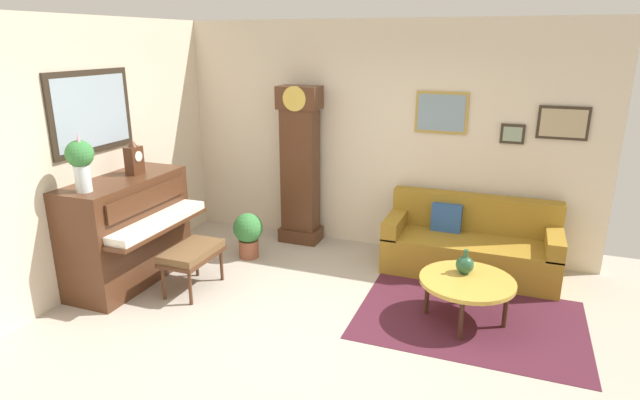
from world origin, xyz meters
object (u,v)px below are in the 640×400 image
Objects in this scene: grandfather_clock at (300,170)px; mantel_clock at (134,159)px; piano at (129,230)px; flower_vase at (80,160)px; piano_bench at (192,254)px; coffee_table at (467,282)px; green_jug at (465,265)px; potted_plant at (248,232)px; couch at (470,245)px.

grandfather_clock is 5.34× the size of mantel_clock.
piano is 3.79× the size of mantel_clock.
flower_vase reaches higher than piano.
flower_vase is at bearing -89.88° from piano.
grandfather_clock reaches higher than piano_bench.
flower_vase is at bearing -90.04° from mantel_clock.
piano_bench is at bearing -172.71° from coffee_table.
green_jug is (2.73, 0.48, 0.11)m from piano_bench.
potted_plant is at bearing 169.16° from green_jug.
coffee_table is at bearing 14.64° from flower_vase.
mantel_clock is at bearing -129.41° from grandfather_clock.
mantel_clock is (-3.53, -0.19, 0.94)m from coffee_table.
coffee_table is 2.32× the size of mantel_clock.
mantel_clock is 0.66× the size of flower_vase.
mantel_clock reaches higher than potted_plant.
grandfather_clock is 2.69m from coffee_table.
piano reaches higher than potted_plant.
grandfather_clock is at bearing 53.97° from piano.
grandfather_clock reaches higher than mantel_clock.
piano_bench is at bearing -12.03° from mantel_clock.
couch is (3.46, 1.58, -0.28)m from piano.
piano_bench is 2.77m from green_jug.
couch is 3.39× the size of potted_plant.
couch is 4.21m from flower_vase.
flower_vase is at bearing -148.69° from couch.
grandfather_clock is at bearing 175.22° from couch.
green_jug is (3.49, 1.05, -0.96)m from flower_vase.
couch reaches higher than coffee_table.
piano is 0.77m from mantel_clock.
piano is 0.76× the size of couch.
mantel_clock is (-3.46, -1.37, 1.03)m from couch.
green_jug is at bearing 5.22° from mantel_clock.
piano_bench is 0.37× the size of couch.
grandfather_clock is 2.31× the size of coffee_table.
coffee_table is at bearing 7.29° from piano_bench.
piano is 1.64× the size of coffee_table.
mantel_clock is at bearing -137.69° from potted_plant.
green_jug reaches higher than potted_plant.
green_jug reaches higher than coffee_table.
grandfather_clock is 1.05m from potted_plant.
piano_bench is 1.25× the size of potted_plant.
piano_bench is 2.92× the size of green_jug.
grandfather_clock is 8.46× the size of green_jug.
piano_bench is 1.43m from flower_vase.
piano_bench is 2.79m from coffee_table.
couch is at bearing 29.66° from piano_bench.
potted_plant reaches higher than coffee_table.
potted_plant is at bearing 166.70° from coffee_table.
piano is at bearing -155.49° from couch.
potted_plant is at bearing 48.65° from piano.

